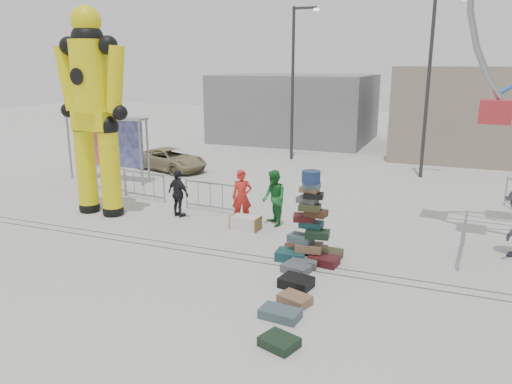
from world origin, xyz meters
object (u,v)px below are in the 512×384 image
at_px(lamp_post_right, 431,79).
at_px(barricade_dummy_c, 210,197).
at_px(lamp_post_left, 294,76).
at_px(crash_test_dummy, 93,105).
at_px(barricade_dummy_a, 106,179).
at_px(barricade_dummy_b, 144,186).
at_px(parked_suv, 171,159).
at_px(steamer_trunk, 246,223).
at_px(barricade_wheel_front, 463,239).
at_px(pedestrian_green, 274,198).
at_px(pedestrian_red, 242,197).
at_px(pedestrian_black, 178,194).
at_px(banner_scaffold, 107,133).
at_px(suitcase_tower, 310,235).

xyz_separation_m(lamp_post_right, barricade_dummy_c, (-6.66, -8.65, -3.93)).
bearing_deg(lamp_post_left, crash_test_dummy, -104.47).
distance_m(barricade_dummy_a, barricade_dummy_b, 2.10).
height_order(barricade_dummy_b, parked_suv, barricade_dummy_b).
bearing_deg(crash_test_dummy, steamer_trunk, 5.27).
bearing_deg(barricade_dummy_b, lamp_post_right, 46.39).
relative_size(barricade_dummy_b, barricade_wheel_front, 1.00).
relative_size(barricade_wheel_front, pedestrian_green, 1.09).
bearing_deg(barricade_dummy_a, parked_suv, 91.21).
relative_size(pedestrian_red, pedestrian_black, 1.10).
xyz_separation_m(crash_test_dummy, barricade_dummy_a, (-1.71, 2.48, -3.26)).
xyz_separation_m(lamp_post_left, barricade_dummy_b, (-2.81, -10.17, -3.93)).
bearing_deg(barricade_wheel_front, pedestrian_red, 88.69).
distance_m(banner_scaffold, pedestrian_green, 9.75).
distance_m(lamp_post_right, barricade_dummy_a, 14.75).
distance_m(lamp_post_right, parked_suv, 12.74).
relative_size(lamp_post_right, barricade_dummy_a, 4.00).
bearing_deg(steamer_trunk, lamp_post_right, 67.98).
distance_m(pedestrian_red, pedestrian_black, 2.33).
bearing_deg(pedestrian_black, barricade_dummy_a, -3.88).
height_order(lamp_post_left, suitcase_tower, lamp_post_left).
height_order(crash_test_dummy, pedestrian_black, crash_test_dummy).
xyz_separation_m(steamer_trunk, barricade_dummy_a, (-7.16, 2.20, 0.33)).
bearing_deg(crash_test_dummy, lamp_post_right, 47.58).
relative_size(lamp_post_left, barricade_dummy_a, 4.00).
distance_m(lamp_post_left, barricade_dummy_b, 11.26).
relative_size(suitcase_tower, parked_suv, 0.63).
xyz_separation_m(crash_test_dummy, banner_scaffold, (-2.96, 4.29, -1.65)).
bearing_deg(banner_scaffold, barricade_dummy_c, -23.82).
bearing_deg(banner_scaffold, suitcase_tower, -28.84).
height_order(barricade_dummy_a, barricade_wheel_front, same).
bearing_deg(barricade_dummy_c, lamp_post_left, 94.77).
height_order(pedestrian_black, parked_suv, pedestrian_black).
xyz_separation_m(lamp_post_right, barricade_wheel_front, (1.73, -10.02, -3.93)).
bearing_deg(barricade_dummy_a, banner_scaffold, 127.78).
xyz_separation_m(lamp_post_right, crash_test_dummy, (-10.17, -10.29, -0.68)).
relative_size(barricade_dummy_c, barricade_wheel_front, 1.00).
distance_m(barricade_dummy_b, barricade_wheel_front, 11.68).
distance_m(banner_scaffold, barricade_dummy_a, 2.72).
height_order(banner_scaffold, pedestrian_black, banner_scaffold).
relative_size(barricade_dummy_c, parked_suv, 0.51).
height_order(lamp_post_right, barricade_dummy_c, lamp_post_right).
relative_size(lamp_post_right, crash_test_dummy, 1.11).
xyz_separation_m(pedestrian_red, parked_suv, (-6.65, 6.41, -0.35)).
distance_m(crash_test_dummy, barricade_dummy_c, 5.06).
bearing_deg(barricade_dummy_c, pedestrian_green, -9.97).
bearing_deg(lamp_post_right, banner_scaffold, -155.44).
relative_size(lamp_post_left, pedestrian_green, 4.35).
xyz_separation_m(crash_test_dummy, pedestrian_red, (5.10, 0.84, -2.91)).
bearing_deg(lamp_post_right, parked_suv, -165.48).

